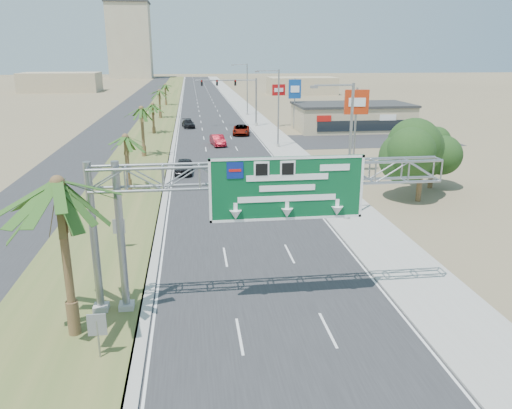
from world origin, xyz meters
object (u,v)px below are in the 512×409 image
(car_right_lane, at_px, (241,130))
(car_far, at_px, (188,124))
(signal_mast, at_px, (244,98))
(store_building, at_px, (352,118))
(pole_sign_red_near, at_px, (356,107))
(pole_sign_red_far, at_px, (279,93))
(car_left_lane, at_px, (184,167))
(sign_gantry, at_px, (252,186))
(pole_sign_blue, at_px, (295,91))
(car_mid_lane, at_px, (218,140))
(palm_near, at_px, (57,184))

(car_right_lane, xyz_separation_m, car_far, (-8.01, 8.66, -0.08))
(signal_mast, relative_size, store_building, 0.57)
(pole_sign_red_near, height_order, pole_sign_red_far, pole_sign_red_near)
(car_left_lane, bearing_deg, car_far, 92.76)
(sign_gantry, bearing_deg, signal_mast, 84.26)
(store_building, bearing_deg, pole_sign_blue, 165.47)
(store_building, height_order, pole_sign_blue, pole_sign_blue)
(signal_mast, relative_size, pole_sign_blue, 1.26)
(store_building, relative_size, car_left_lane, 4.11)
(pole_sign_blue, bearing_deg, car_mid_lane, -133.91)
(palm_near, height_order, pole_sign_blue, palm_near)
(pole_sign_blue, bearing_deg, car_left_lane, -120.75)
(palm_near, distance_m, store_building, 66.04)
(car_mid_lane, bearing_deg, sign_gantry, -98.82)
(palm_near, xyz_separation_m, car_left_lane, (4.53, 30.63, -6.18))
(signal_mast, distance_m, car_left_lane, 35.00)
(store_building, bearing_deg, palm_near, -118.28)
(car_left_lane, distance_m, car_mid_lane, 16.49)
(store_building, bearing_deg, car_mid_lane, -152.77)
(signal_mast, bearing_deg, store_building, -19.54)
(pole_sign_red_near, relative_size, pole_sign_red_far, 1.21)
(signal_mast, bearing_deg, pole_sign_red_far, -6.48)
(store_building, relative_size, car_far, 3.99)
(signal_mast, distance_m, store_building, 18.08)
(sign_gantry, relative_size, pole_sign_blue, 2.06)
(signal_mast, height_order, car_left_lane, signal_mast)
(car_right_lane, bearing_deg, signal_mast, 87.97)
(sign_gantry, height_order, signal_mast, signal_mast)
(car_left_lane, relative_size, car_far, 0.97)
(signal_mast, distance_m, car_far, 10.31)
(store_building, xyz_separation_m, pole_sign_red_far, (-11.12, 5.32, 3.64))
(car_right_lane, bearing_deg, pole_sign_red_far, 55.11)
(car_far, bearing_deg, sign_gantry, -94.51)
(car_right_lane, bearing_deg, car_far, 140.18)
(car_left_lane, bearing_deg, pole_sign_blue, 62.73)
(pole_sign_red_near, height_order, pole_sign_blue, pole_sign_red_near)
(palm_near, relative_size, pole_sign_blue, 1.03)
(car_left_lane, xyz_separation_m, car_far, (0.42, 33.54, -0.09))
(car_left_lane, xyz_separation_m, pole_sign_red_near, (17.21, -2.56, 6.11))
(pole_sign_red_near, xyz_separation_m, pole_sign_red_far, (-1.66, 35.25, -1.22))
(pole_sign_blue, xyz_separation_m, pole_sign_red_far, (-2.12, 2.99, -0.45))
(car_mid_lane, relative_size, car_far, 0.98)
(signal_mast, height_order, car_far, signal_mast)
(store_building, xyz_separation_m, car_far, (-26.25, 6.17, -1.35))
(palm_near, bearing_deg, car_far, 85.59)
(car_right_lane, relative_size, pole_sign_red_far, 0.73)
(pole_sign_red_near, bearing_deg, signal_mast, 101.60)
(sign_gantry, xyz_separation_m, signal_mast, (6.23, 62.05, -1.21))
(sign_gantry, distance_m, pole_sign_red_far, 62.55)
(car_mid_lane, height_order, car_far, car_mid_lane)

